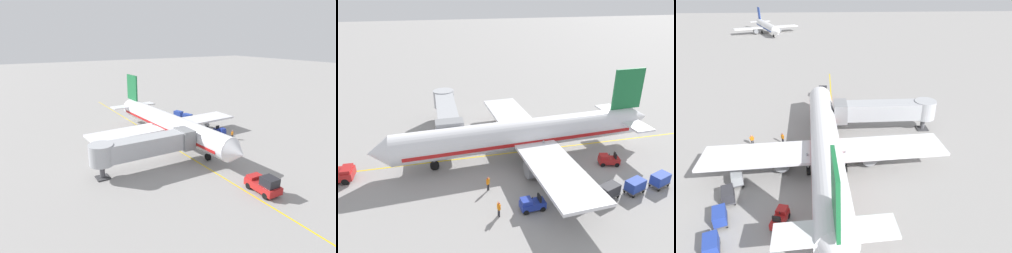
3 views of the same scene
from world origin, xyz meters
The scene contains 14 objects.
ground_plane centered at (0.00, 0.00, 0.00)m, with size 400.00×400.00×0.00m, color gray.
gate_lead_in_line centered at (0.00, 0.00, 0.00)m, with size 0.24×80.00×0.01m, color gold.
parked_airliner centered at (-1.21, -0.49, 3.19)m, with size 30.23×37.33×10.63m.
jet_bridge centered at (8.09, 8.68, 3.46)m, with size 15.96×3.50×4.98m.
pushback_tractor centered at (-1.68, 22.42, 1.10)m, with size 2.36×4.48×2.40m.
baggage_tug_lead centered at (-11.79, 1.85, 0.71)m, with size 1.39×2.56×1.62m.
baggage_tug_trailing centered at (-5.81, -10.13, 0.71)m, with size 1.80×2.72×1.62m.
baggage_cart_front centered at (-11.71, -3.66, 0.95)m, with size 1.94×2.97×1.58m.
baggage_cart_second_in_train centered at (-11.86, -6.64, 0.95)m, with size 1.94×2.97×1.58m.
baggage_cart_third_in_train centered at (-11.72, -9.79, 0.95)m, with size 1.94×2.97×1.58m.
baggage_cart_tail_end centered at (-11.37, -13.19, 0.95)m, with size 1.94×2.97×1.58m.
ground_crew_wing_walker centered at (-11.93, 5.23, 0.95)m, with size 0.73×0.32×1.69m.
ground_crew_loader centered at (-7.55, 5.45, 0.95)m, with size 0.62×0.52×1.69m.
distant_taxiing_airliner centered at (-27.23, 105.19, 3.03)m, with size 28.13×33.73×10.10m.
Camera 3 is at (-0.84, -30.91, 21.49)m, focal length 30.04 mm.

